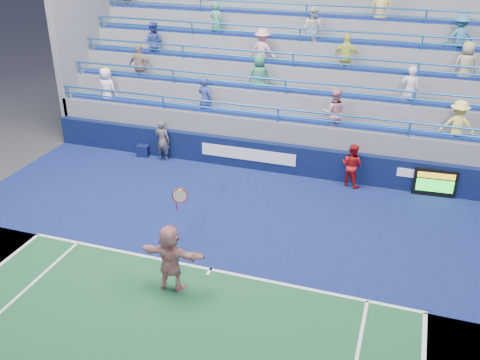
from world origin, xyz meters
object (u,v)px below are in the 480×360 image
(serve_speed_board, at_px, (435,183))
(ball_girl, at_px, (352,165))
(tennis_player, at_px, (170,258))
(judge_chair, at_px, (144,149))
(line_judge, at_px, (163,140))

(serve_speed_board, height_order, ball_girl, ball_girl)
(serve_speed_board, bearing_deg, tennis_player, -130.23)
(judge_chair, height_order, ball_girl, ball_girl)
(serve_speed_board, distance_m, tennis_player, 9.60)
(judge_chair, bearing_deg, serve_speed_board, 0.29)
(tennis_player, bearing_deg, ball_girl, 64.50)
(line_judge, bearing_deg, serve_speed_board, 178.58)
(judge_chair, bearing_deg, line_judge, -7.55)
(tennis_player, bearing_deg, line_judge, 117.38)
(line_judge, distance_m, ball_girl, 7.14)
(serve_speed_board, distance_m, ball_girl, 2.77)
(serve_speed_board, relative_size, line_judge, 0.88)
(judge_chair, distance_m, ball_girl, 8.07)
(tennis_player, height_order, ball_girl, tennis_player)
(tennis_player, relative_size, ball_girl, 1.87)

